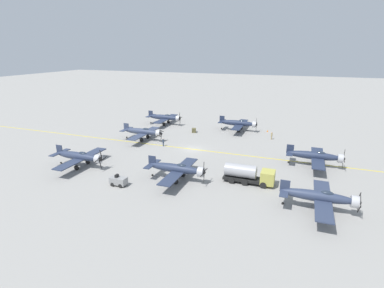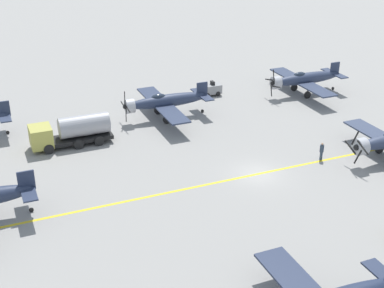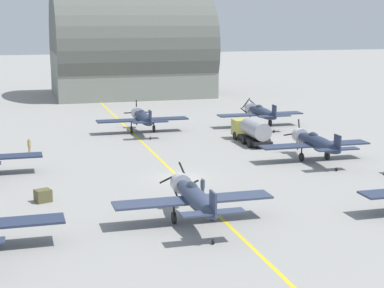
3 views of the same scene
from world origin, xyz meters
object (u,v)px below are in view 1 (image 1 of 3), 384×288
object	(u,v)px
airplane_near_center	(143,132)
fuel_tanker	(249,174)
airplane_near_left	(165,117)
airplane_mid_right	(177,169)
ground_crew_walking	(272,135)
airplane_far_right	(320,197)
airplane_mid_left	(239,123)
airplane_near_right	(80,156)
tow_tractor	(118,181)
supply_crate_by_tanker	(194,130)
traffic_cone	(267,131)
ground_crew_inspecting	(163,142)
airplane_far_center	(316,156)

from	to	relation	value
airplane_near_center	fuel_tanker	bearing A→B (deg)	73.79
airplane_near_left	airplane_mid_right	distance (m)	38.21
fuel_tanker	ground_crew_walking	size ratio (longest dim) A/B	4.45
airplane_far_right	fuel_tanker	size ratio (longest dim) A/B	1.50
fuel_tanker	ground_crew_walking	world-z (taller)	fuel_tanker
airplane_mid_right	airplane_mid_left	distance (m)	34.18
airplane_far_right	airplane_near_right	bearing A→B (deg)	-76.35
tow_tractor	airplane_near_right	bearing A→B (deg)	-111.07
airplane_mid_right	supply_crate_by_tanker	distance (m)	29.60
airplane_far_right	fuel_tanker	distance (m)	11.57
tow_tractor	traffic_cone	world-z (taller)	tow_tractor
airplane_near_left	ground_crew_walking	xyz separation A→B (m)	(4.51, 29.93, -1.03)
tow_tractor	airplane_near_left	bearing A→B (deg)	-165.04
tow_tractor	ground_crew_inspecting	bearing A→B (deg)	-174.06
ground_crew_walking	airplane_near_right	bearing A→B (deg)	-45.56
airplane_far_center	airplane_near_left	distance (m)	43.73
fuel_tanker	ground_crew_walking	bearing A→B (deg)	178.51
tow_tractor	ground_crew_walking	bearing A→B (deg)	150.07
airplane_near_left	traffic_cone	size ratio (longest dim) A/B	21.82
airplane_near_center	ground_crew_walking	size ratio (longest dim) A/B	6.67
airplane_near_left	airplane_near_center	bearing A→B (deg)	13.59
airplane_near_center	airplane_mid_right	distance (m)	24.35
airplane_far_right	ground_crew_walking	size ratio (longest dim) A/B	6.67
tow_tractor	fuel_tanker	bearing A→B (deg)	113.06
airplane_far_right	ground_crew_inspecting	distance (m)	36.02
airplane_near_center	supply_crate_by_tanker	bearing A→B (deg)	152.64
airplane_near_center	airplane_mid_left	xyz separation A→B (m)	(-16.06, 19.17, 0.00)
airplane_near_left	airplane_mid_left	size ratio (longest dim) A/B	1.00
airplane_mid_left	supply_crate_by_tanker	distance (m)	11.86
airplane_near_left	fuel_tanker	distance (m)	42.29
airplane_near_left	ground_crew_walking	size ratio (longest dim) A/B	6.67
supply_crate_by_tanker	airplane_far_right	bearing A→B (deg)	43.19
airplane_near_center	airplane_far_right	distance (m)	42.82
airplane_near_left	airplane_far_right	xyz separation A→B (m)	(35.87, 39.51, 0.00)
airplane_mid_left	airplane_near_left	bearing A→B (deg)	-81.30
airplane_mid_left	airplane_far_right	bearing A→B (deg)	34.46
airplane_near_right	ground_crew_walking	bearing A→B (deg)	137.85
airplane_mid_left	ground_crew_inspecting	distance (m)	22.58
airplane_near_left	ground_crew_inspecting	bearing A→B (deg)	31.32
airplane_mid_left	supply_crate_by_tanker	xyz separation A→B (m)	(5.50, -10.40, -1.49)
fuel_tanker	tow_tractor	xyz separation A→B (m)	(8.06, -18.94, -0.72)
airplane_near_center	airplane_mid_left	world-z (taller)	airplane_mid_left
airplane_near_left	tow_tractor	xyz separation A→B (m)	(38.60, 10.31, -1.22)
airplane_near_left	fuel_tanker	bearing A→B (deg)	50.80
fuel_tanker	tow_tractor	world-z (taller)	fuel_tanker
ground_crew_walking	traffic_cone	xyz separation A→B (m)	(-6.58, -1.71, -0.71)
airplane_far_right	ground_crew_inspecting	size ratio (longest dim) A/B	6.81
airplane_near_center	airplane_mid_right	bearing A→B (deg)	54.66
airplane_near_right	ground_crew_inspecting	world-z (taller)	airplane_near_right
fuel_tanker	airplane_far_center	bearing A→B (deg)	138.43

